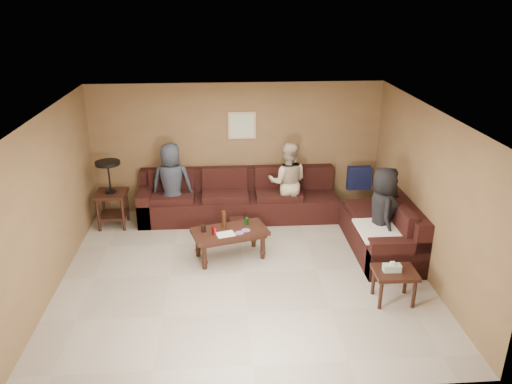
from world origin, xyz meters
TOP-DOWN VIEW (x-y plane):
  - room at (0.00, 0.00)m, footprint 5.60×5.50m
  - sectional_sofa at (0.81, 1.52)m, footprint 4.65×2.90m
  - coffee_table at (-0.20, 0.51)m, footprint 1.30×0.89m
  - end_table_left at (-2.31, 1.86)m, footprint 0.55×0.55m
  - side_table_right at (2.04, -0.89)m, footprint 0.59×0.48m
  - waste_bin at (-0.05, 1.33)m, footprint 0.28×0.28m
  - wall_art at (0.10, 2.48)m, footprint 0.52×0.04m
  - person_left at (-1.22, 1.94)m, footprint 0.78×0.54m
  - person_middle at (0.91, 1.89)m, footprint 0.82×0.68m
  - person_right at (2.24, 0.41)m, footprint 0.54×0.78m

SIDE VIEW (x-z plane):
  - waste_bin at x=-0.05m, z-range 0.00..0.30m
  - sectional_sofa at x=0.81m, z-range -0.16..0.81m
  - side_table_right at x=2.04m, z-range 0.10..0.72m
  - coffee_table at x=-0.20m, z-range 0.03..0.81m
  - end_table_left at x=-2.31m, z-range 0.03..1.28m
  - person_middle at x=0.91m, z-range 0.00..1.52m
  - person_right at x=2.24m, z-range 0.00..1.53m
  - person_left at x=-1.22m, z-range 0.00..1.53m
  - room at x=0.00m, z-range 0.41..2.91m
  - wall_art at x=0.10m, z-range 1.44..1.96m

